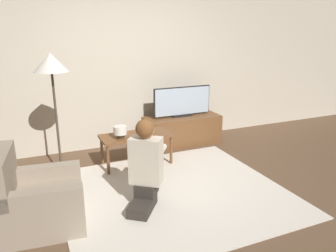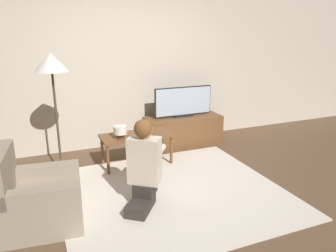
# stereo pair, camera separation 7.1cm
# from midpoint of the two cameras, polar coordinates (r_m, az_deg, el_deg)

# --- Properties ---
(ground_plane) EXTENTS (10.00, 10.00, 0.00)m
(ground_plane) POSITION_cam_midpoint_polar(r_m,az_deg,el_deg) (3.98, 0.43, -11.60)
(ground_plane) COLOR brown
(wall_back) EXTENTS (10.00, 0.06, 2.60)m
(wall_back) POSITION_cam_midpoint_polar(r_m,az_deg,el_deg) (5.36, -8.07, 10.24)
(wall_back) COLOR beige
(wall_back) RESTS_ON ground_plane
(rug) EXTENTS (2.56, 2.33, 0.02)m
(rug) POSITION_cam_midpoint_polar(r_m,az_deg,el_deg) (3.97, 0.43, -11.49)
(rug) COLOR silver
(rug) RESTS_ON ground_plane
(tv_stand) EXTENTS (1.27, 0.49, 0.48)m
(tv_stand) POSITION_cam_midpoint_polar(r_m,az_deg,el_deg) (5.51, 2.09, -0.73)
(tv_stand) COLOR brown
(tv_stand) RESTS_ON ground_plane
(tv) EXTENTS (1.00, 0.08, 0.50)m
(tv) POSITION_cam_midpoint_polar(r_m,az_deg,el_deg) (5.38, 2.13, 4.28)
(tv) COLOR black
(tv) RESTS_ON tv_stand
(coffee_table) EXTENTS (0.99, 0.44, 0.46)m
(coffee_table) POSITION_cam_midpoint_polar(r_m,az_deg,el_deg) (4.62, -5.99, -2.10)
(coffee_table) COLOR brown
(coffee_table) RESTS_ON ground_plane
(floor_lamp) EXTENTS (0.41, 0.41, 1.61)m
(floor_lamp) POSITION_cam_midpoint_polar(r_m,az_deg,el_deg) (4.24, -20.07, 8.96)
(floor_lamp) COLOR #4C4233
(floor_lamp) RESTS_ON ground_plane
(armchair) EXTENTS (0.85, 0.78, 0.81)m
(armchair) POSITION_cam_midpoint_polar(r_m,az_deg,el_deg) (3.51, -22.33, -12.18)
(armchair) COLOR gray
(armchair) RESTS_ON ground_plane
(person_kneeling) EXTENTS (0.66, 0.77, 0.97)m
(person_kneeling) POSITION_cam_midpoint_polar(r_m,az_deg,el_deg) (3.54, -4.49, -6.49)
(person_kneeling) COLOR #332D28
(person_kneeling) RESTS_ON rug
(picture_frame) EXTENTS (0.11, 0.01, 0.15)m
(picture_frame) POSITION_cam_midpoint_polar(r_m,az_deg,el_deg) (4.74, -3.95, 0.01)
(picture_frame) COLOR brown
(picture_frame) RESTS_ON coffee_table
(table_lamp) EXTENTS (0.18, 0.18, 0.17)m
(table_lamp) POSITION_cam_midpoint_polar(r_m,az_deg,el_deg) (4.45, -8.78, -0.87)
(table_lamp) COLOR #4C3823
(table_lamp) RESTS_ON coffee_table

